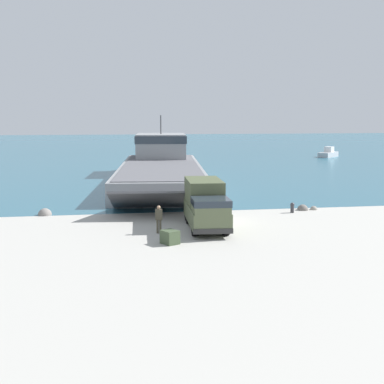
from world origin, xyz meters
The scene contains 11 objects.
ground_plane centered at (0.00, 0.00, 0.00)m, with size 240.00×240.00×0.00m, color #A8A59E.
water_surface centered at (0.00, 93.98, 0.00)m, with size 240.00×180.00×0.01m, color #285B70.
landing_craft centered at (-1.24, 24.44, 1.81)m, with size 12.36×37.34×7.55m.
military_truck centered at (-1.15, -2.27, 1.58)m, with size 2.88×7.25×3.15m.
soldier_on_ramp centered at (-4.42, -3.37, 1.04)m, with size 0.44×0.24×1.79m.
moored_boat_c centered at (33.06, 55.64, 0.62)m, with size 5.14×5.15×1.88m.
mooring_bollard centered at (6.55, 2.17, 0.44)m, with size 0.32×0.32×0.80m.
cargo_crate centered at (-4.09, -6.39, 0.40)m, with size 0.81×0.97×0.81m, color #3D4C33.
shoreline_rock_a centered at (8.74, 3.19, 0.00)m, with size 0.58×0.58×0.58m, color gray.
shoreline_rock_b centered at (-12.28, 4.32, 0.00)m, with size 1.04×1.04×1.04m, color gray.
shoreline_rock_c centered at (7.80, 3.17, 0.00)m, with size 0.89×0.89×0.89m, color #66605B.
Camera 1 is at (-7.91, -36.77, 7.43)m, focal length 50.00 mm.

